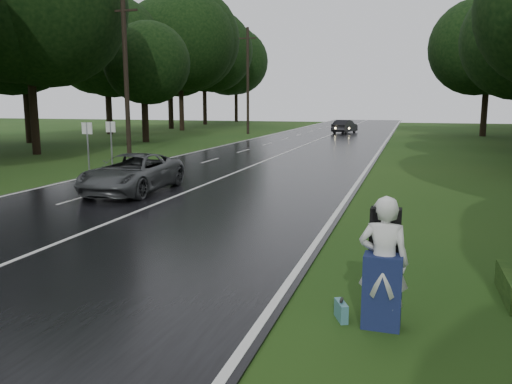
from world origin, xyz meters
TOP-DOWN VIEW (x-y plane):
  - road at (0.00, 20.00)m, footprint 12.00×140.00m
  - lane_center at (0.00, 20.00)m, footprint 0.12×140.00m
  - grey_car at (-1.90, 9.61)m, footprint 2.49×5.07m
  - far_car at (1.02, 48.23)m, footprint 2.38×4.46m
  - hitchhiker at (7.53, 0.52)m, footprint 0.74×0.66m
  - suitcase at (6.93, 0.59)m, footprint 0.27×0.42m
  - utility_pole_mid at (-8.50, 20.59)m, footprint 1.80×0.28m
  - utility_pole_far at (-8.50, 44.27)m, footprint 1.80×0.28m
  - road_sign_a at (-7.20, 14.60)m, footprint 0.56×0.10m
  - road_sign_b at (-7.20, 16.64)m, footprint 0.55×0.10m
  - tree_left_d at (-15.06, 20.39)m, footprint 10.39×10.39m
  - tree_left_e at (-13.43, 31.63)m, footprint 7.46×7.46m
  - tree_left_f at (-17.97, 48.52)m, footprint 11.39×11.39m
  - tree_right_f at (14.48, 47.68)m, footprint 9.58×9.58m

SIDE VIEW (x-z plane):
  - utility_pole_mid at x=-8.50m, z-range -4.73..4.73m
  - utility_pole_far at x=-8.50m, z-range -5.36..5.36m
  - road_sign_a at x=-7.20m, z-range -1.16..1.16m
  - road_sign_b at x=-7.20m, z-range -1.15..1.15m
  - tree_left_d at x=-15.06m, z-range -8.11..8.11m
  - tree_left_e at x=-13.43m, z-range -5.83..5.83m
  - tree_left_f at x=-17.97m, z-range -8.90..8.90m
  - tree_right_f at x=14.48m, z-range -7.49..7.49m
  - road at x=0.00m, z-range 0.00..0.04m
  - lane_center at x=0.00m, z-range 0.04..0.05m
  - suitcase at x=6.93m, z-range 0.00..0.29m
  - grey_car at x=-1.90m, z-range 0.04..1.43m
  - far_car at x=1.02m, z-range 0.04..1.44m
  - hitchhiker at x=7.53m, z-range -0.07..1.92m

